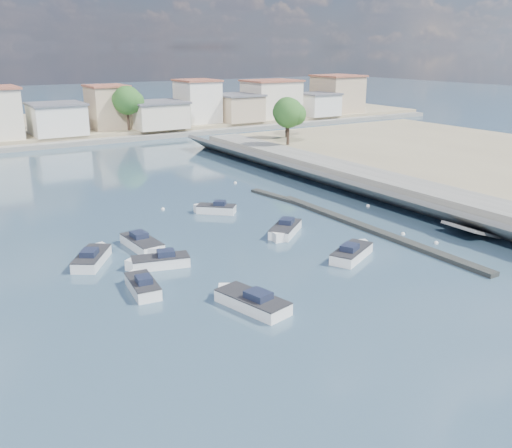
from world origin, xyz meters
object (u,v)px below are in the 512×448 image
at_px(motorboat_d, 285,230).
at_px(motorboat_h, 353,253).
at_px(motorboat_a, 249,301).
at_px(motorboat_c, 157,262).
at_px(motorboat_f, 214,209).
at_px(motorboat_g, 143,245).
at_px(motorboat_e, 93,258).
at_px(motorboat_b, 142,286).

relative_size(motorboat_d, motorboat_h, 0.92).
distance_m(motorboat_a, motorboat_c, 9.79).
xyz_separation_m(motorboat_f, motorboat_h, (3.25, -16.93, 0.00)).
distance_m(motorboat_d, motorboat_g, 12.34).
bearing_deg(motorboat_h, motorboat_e, 150.86).
bearing_deg(motorboat_c, motorboat_a, -76.70).
xyz_separation_m(motorboat_a, motorboat_h, (11.56, 3.27, -0.00)).
distance_m(motorboat_e, motorboat_g, 4.46).
relative_size(motorboat_a, motorboat_d, 1.24).
height_order(motorboat_c, motorboat_g, same).
bearing_deg(motorboat_d, motorboat_c, -174.10).
height_order(motorboat_e, motorboat_f, same).
height_order(motorboat_f, motorboat_g, same).
relative_size(motorboat_b, motorboat_g, 0.82).
relative_size(motorboat_c, motorboat_g, 0.88).
relative_size(motorboat_e, motorboat_g, 0.88).
bearing_deg(motorboat_a, motorboat_f, 67.63).
distance_m(motorboat_a, motorboat_f, 21.84).
height_order(motorboat_d, motorboat_f, same).
xyz_separation_m(motorboat_e, motorboat_g, (4.39, 0.77, 0.00)).
xyz_separation_m(motorboat_e, motorboat_h, (17.62, -9.82, 0.00)).
height_order(motorboat_b, motorboat_g, same).
xyz_separation_m(motorboat_b, motorboat_f, (13.17, 14.20, 0.00)).
bearing_deg(motorboat_c, motorboat_g, 82.39).
xyz_separation_m(motorboat_d, motorboat_h, (1.26, -7.55, 0.00)).
xyz_separation_m(motorboat_e, motorboat_f, (14.37, 7.10, -0.00)).
height_order(motorboat_a, motorboat_c, same).
distance_m(motorboat_a, motorboat_d, 14.93).
height_order(motorboat_a, motorboat_d, same).
relative_size(motorboat_c, motorboat_d, 1.04).
height_order(motorboat_d, motorboat_e, same).
xyz_separation_m(motorboat_a, motorboat_d, (10.29, 10.82, -0.00)).
height_order(motorboat_a, motorboat_h, same).
bearing_deg(motorboat_a, motorboat_b, 129.02).
height_order(motorboat_a, motorboat_e, same).
height_order(motorboat_a, motorboat_g, same).
height_order(motorboat_c, motorboat_f, same).
relative_size(motorboat_d, motorboat_g, 0.85).
bearing_deg(motorboat_f, motorboat_d, -78.07).
bearing_deg(motorboat_d, motorboat_h, -80.49).
bearing_deg(motorboat_d, motorboat_e, 172.08).
xyz_separation_m(motorboat_a, motorboat_f, (8.31, 20.20, -0.00)).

